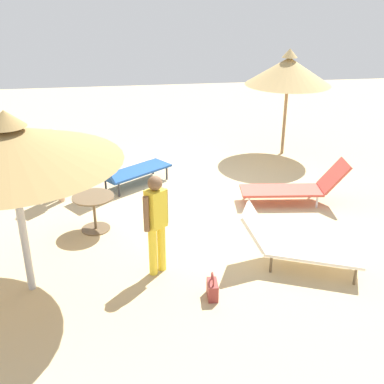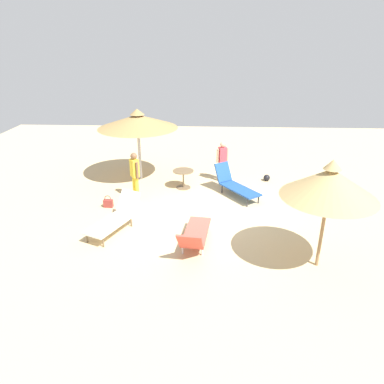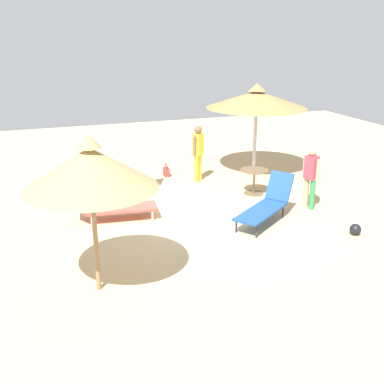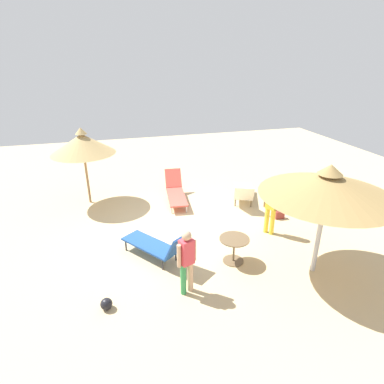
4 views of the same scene
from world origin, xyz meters
TOP-DOWN VIEW (x-y plane):
  - ground at (0.00, 0.00)m, footprint 24.00×24.00m
  - parasol_umbrella_far_left at (2.63, -2.95)m, footprint 2.97×2.97m
  - parasol_umbrella_far_right at (-2.68, 2.64)m, footprint 2.14×2.14m
  - lounge_chair_back at (-0.94, -1.47)m, footprint 1.61×1.90m
  - lounge_chair_front at (2.60, 1.14)m, footprint 1.35×2.00m
  - lounge_chair_edge at (0.31, 1.96)m, footprint 0.84×2.18m
  - person_standing_center at (2.44, -1.05)m, footprint 0.34×0.39m
  - person_standing_near_left at (-0.54, -2.86)m, footprint 0.45×0.30m
  - handbag at (3.22, -0.32)m, footprint 0.31×0.16m
  - side_table_round at (0.89, -2.08)m, footprint 0.76×0.76m
  - beach_ball at (-2.27, -2.92)m, footprint 0.25×0.25m

SIDE VIEW (x-z plane):
  - ground at x=0.00m, z-range -0.10..0.00m
  - beach_ball at x=-2.27m, z-range 0.00..0.25m
  - handbag at x=3.22m, z-range -0.06..0.35m
  - lounge_chair_edge at x=0.31m, z-range -0.08..0.82m
  - lounge_chair_front at x=2.60m, z-range -0.06..0.86m
  - lounge_chair_back at x=-0.94m, z-range -0.08..0.91m
  - side_table_round at x=0.89m, z-range 0.13..0.80m
  - person_standing_near_left at x=-0.54m, z-range 0.10..1.64m
  - person_standing_center at x=2.44m, z-range 0.11..1.74m
  - parasol_umbrella_far_right at x=-2.68m, z-range 0.80..3.49m
  - parasol_umbrella_far_left at x=2.63m, z-range 0.90..3.62m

